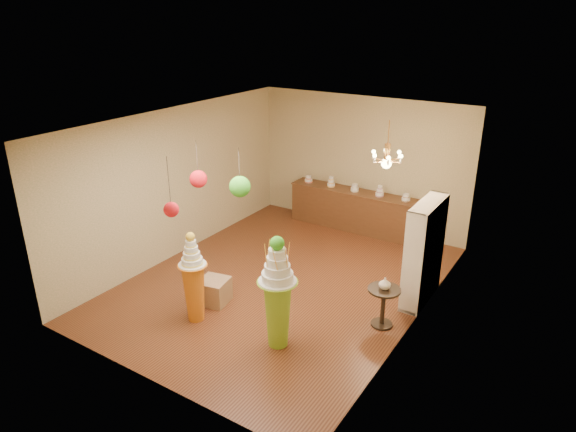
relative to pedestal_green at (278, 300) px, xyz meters
The scene contains 17 objects.
floor 2.05m from the pedestal_green, 120.74° to the left, with size 6.50×6.50×0.00m, color #592D18.
ceiling 2.93m from the pedestal_green, 120.74° to the left, with size 6.50×6.50×0.00m, color silver.
wall_back 5.04m from the pedestal_green, 101.26° to the left, with size 5.00×0.04×3.00m, color tan.
wall_front 2.02m from the pedestal_green, 121.09° to the right, with size 5.00×0.04×3.00m, color tan.
wall_left 3.91m from the pedestal_green, 154.77° to the left, with size 0.04×6.50×3.00m, color tan.
wall_right 2.35m from the pedestal_green, 46.98° to the left, with size 0.04×6.50×3.00m, color tan.
pedestal_green is the anchor object (origin of this frame).
pedestal_orange 1.52m from the pedestal_green, behind, with size 0.58×0.58×1.55m.
burlap_riser 1.74m from the pedestal_green, 165.29° to the left, with size 0.47×0.47×0.43m, color #9A7654.
sideboard 4.72m from the pedestal_green, 101.93° to the left, with size 3.04×0.54×1.16m.
shelving_unit 2.80m from the pedestal_green, 60.74° to the left, with size 0.33×1.20×1.80m.
round_table 1.77m from the pedestal_green, 49.42° to the left, with size 0.64×0.64×0.67m.
vase 1.73m from the pedestal_green, 49.42° to the left, with size 0.18×0.18×0.19m, color white.
pom_red_left 2.11m from the pedestal_green, behind, with size 0.26×0.26×0.70m.
pom_green_mid 1.77m from the pedestal_green, 169.04° to the right, with size 0.30×0.30×0.70m.
pom_red_right 2.06m from the pedestal_green, 137.94° to the right, with size 0.20×0.20×0.82m.
chandelier 3.14m from the pedestal_green, 80.18° to the left, with size 0.61×0.61×0.85m.
Camera 1 is at (4.58, -7.03, 4.71)m, focal length 32.00 mm.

